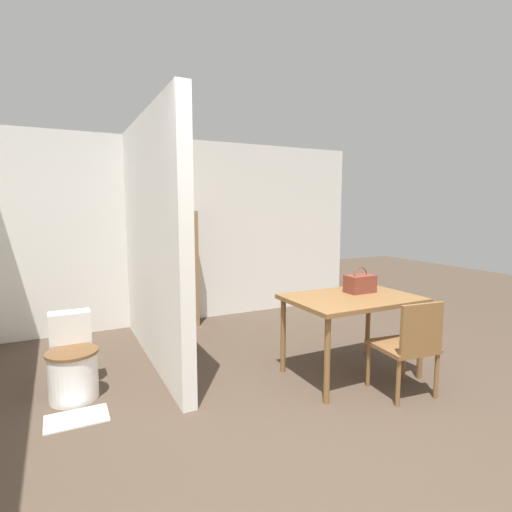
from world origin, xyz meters
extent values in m
plane|color=#4C3D30|center=(0.00, 0.00, 0.00)|extent=(16.00, 16.00, 0.00)
cube|color=white|center=(0.00, 3.77, 1.25)|extent=(5.52, 0.12, 2.50)
cube|color=white|center=(-0.65, 2.46, 1.25)|extent=(0.12, 2.49, 2.50)
cube|color=brown|center=(0.92, 1.21, 0.74)|extent=(1.18, 0.82, 0.04)
cylinder|color=brown|center=(0.39, 0.86, 0.36)|extent=(0.05, 0.05, 0.72)
cylinder|color=brown|center=(1.45, 0.86, 0.36)|extent=(0.05, 0.05, 0.72)
cylinder|color=brown|center=(0.39, 1.56, 0.36)|extent=(0.05, 0.05, 0.72)
cylinder|color=brown|center=(1.45, 1.56, 0.36)|extent=(0.05, 0.05, 0.72)
cube|color=brown|center=(1.08, 0.73, 0.41)|extent=(0.50, 0.50, 0.04)
cube|color=brown|center=(1.06, 0.52, 0.63)|extent=(0.41, 0.07, 0.41)
cylinder|color=brown|center=(0.91, 0.94, 0.20)|extent=(0.04, 0.04, 0.39)
cylinder|color=brown|center=(1.30, 0.90, 0.20)|extent=(0.04, 0.04, 0.39)
cylinder|color=brown|center=(0.86, 0.55, 0.20)|extent=(0.04, 0.04, 0.39)
cylinder|color=brown|center=(1.25, 0.51, 0.20)|extent=(0.04, 0.04, 0.39)
cylinder|color=white|center=(-1.46, 1.86, 0.20)|extent=(0.39, 0.39, 0.39)
cylinder|color=brown|center=(-1.46, 1.86, 0.40)|extent=(0.41, 0.41, 0.02)
cube|color=white|center=(-1.46, 2.12, 0.53)|extent=(0.34, 0.18, 0.29)
cube|color=brown|center=(1.10, 1.31, 0.85)|extent=(0.28, 0.17, 0.17)
torus|color=brown|center=(1.10, 1.31, 0.93)|extent=(0.17, 0.01, 0.17)
cube|color=#997047|center=(-0.17, 3.52, 0.77)|extent=(0.63, 0.34, 1.54)
sphere|color=black|center=(0.00, 3.34, 0.85)|extent=(0.02, 0.02, 0.02)
cube|color=silver|center=(-1.46, 1.49, 0.01)|extent=(0.45, 0.29, 0.01)
camera|label=1|loc=(-1.51, -1.65, 1.60)|focal=28.00mm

